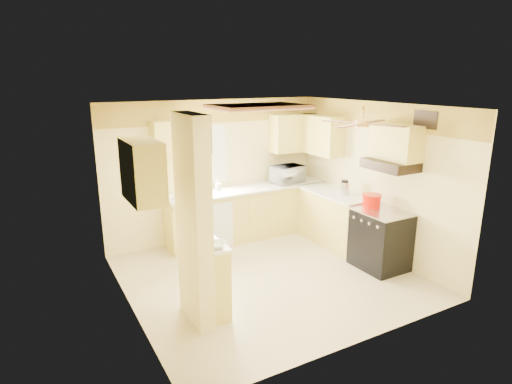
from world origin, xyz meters
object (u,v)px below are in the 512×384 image
microwave (288,174)px  bowl (216,245)px  stove (381,239)px  kettle (345,188)px  dutch_oven (372,200)px

microwave → bowl: bearing=33.8°
microwave → bowl: microwave is taller
microwave → stove: bearing=90.4°
microwave → kettle: bearing=98.8°
bowl → kettle: kettle is taller
stove → kettle: size_ratio=3.56×
bowl → microwave: bearing=42.3°
stove → dutch_oven: bearing=88.0°
dutch_oven → kettle: (0.03, 0.67, 0.04)m
stove → microwave: size_ratio=1.55×
stove → dutch_oven: 0.61m
microwave → dutch_oven: bearing=91.9°
stove → bowl: bowl is taller
bowl → kettle: bearing=20.4°
dutch_oven → kettle: bearing=87.6°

